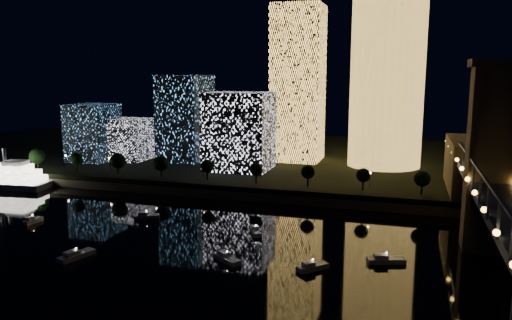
% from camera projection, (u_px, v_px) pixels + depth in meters
% --- Properties ---
extents(ground, '(520.00, 520.00, 0.00)m').
position_uv_depth(ground, '(180.00, 297.00, 105.20)').
color(ground, black).
rests_on(ground, ground).
extents(far_bank, '(420.00, 160.00, 5.00)m').
position_uv_depth(far_bank, '(315.00, 160.00, 255.53)').
color(far_bank, black).
rests_on(far_bank, ground).
extents(seawall, '(420.00, 6.00, 3.00)m').
position_uv_depth(seawall, '(277.00, 198.00, 182.21)').
color(seawall, '#6B5E4C').
rests_on(seawall, ground).
extents(tower_cylindrical, '(34.00, 34.00, 80.47)m').
position_uv_depth(tower_cylindrical, '(387.00, 75.00, 219.25)').
color(tower_cylindrical, '#FFBC51').
rests_on(tower_cylindrical, far_bank).
extents(tower_rectangular, '(22.77, 22.77, 72.44)m').
position_uv_depth(tower_rectangular, '(298.00, 84.00, 235.30)').
color(tower_rectangular, '#FFBC51').
rests_on(tower_rectangular, far_bank).
extents(midrise_blocks, '(97.29, 41.12, 40.40)m').
position_uv_depth(midrise_blocks, '(179.00, 127.00, 231.26)').
color(midrise_blocks, white).
rests_on(midrise_blocks, far_bank).
extents(motorboats, '(114.07, 80.44, 2.78)m').
position_uv_depth(motorboats, '(162.00, 264.00, 120.64)').
color(motorboats, silver).
rests_on(motorboats, ground).
extents(esplanade_trees, '(166.31, 6.96, 8.98)m').
position_uv_depth(esplanade_trees, '(179.00, 165.00, 198.33)').
color(esplanade_trees, black).
rests_on(esplanade_trees, far_bank).
extents(street_lamps, '(132.70, 0.70, 5.65)m').
position_uv_depth(street_lamps, '(204.00, 167.00, 201.94)').
color(street_lamps, black).
rests_on(street_lamps, far_bank).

